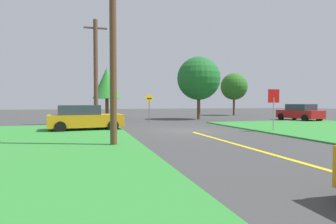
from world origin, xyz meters
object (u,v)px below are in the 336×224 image
at_px(stop_sign, 274,102).
at_px(pine_tree_center, 199,78).
at_px(oak_tree_left, 234,87).
at_px(oak_tree_right, 107,83).
at_px(parked_car_near_building, 84,118).
at_px(car_on_crossroad, 300,112).
at_px(utility_pole_near, 113,27).
at_px(direction_sign, 149,104).
at_px(utility_pole_mid, 96,71).

height_order(stop_sign, pine_tree_center, pine_tree_center).
bearing_deg(stop_sign, oak_tree_left, -116.64).
relative_size(stop_sign, oak_tree_right, 0.48).
bearing_deg(oak_tree_left, pine_tree_center, -138.32).
distance_m(parked_car_near_building, oak_tree_right, 12.72).
bearing_deg(car_on_crossroad, utility_pole_near, 114.91).
xyz_separation_m(stop_sign, direction_sign, (-5.54, 10.44, -0.24)).
bearing_deg(direction_sign, utility_pole_mid, -156.80).
distance_m(stop_sign, utility_pole_mid, 13.50).
distance_m(stop_sign, parked_car_near_building, 11.85).
relative_size(utility_pole_mid, oak_tree_left, 1.44).
distance_m(direction_sign, oak_tree_right, 6.84).
height_order(car_on_crossroad, direction_sign, direction_sign).
relative_size(utility_pole_near, oak_tree_left, 1.63).
height_order(oak_tree_left, oak_tree_right, oak_tree_left).
distance_m(direction_sign, pine_tree_center, 6.91).
xyz_separation_m(parked_car_near_building, oak_tree_right, (2.23, 12.15, 3.00)).
bearing_deg(pine_tree_center, oak_tree_left, 41.68).
height_order(pine_tree_center, oak_tree_right, pine_tree_center).
bearing_deg(stop_sign, direction_sign, -66.06).
distance_m(utility_pole_near, oak_tree_left, 29.80).
xyz_separation_m(car_on_crossroad, oak_tree_left, (-0.68, 11.84, 3.13)).
xyz_separation_m(parked_car_near_building, utility_pole_near, (1.22, -7.06, 4.04)).
bearing_deg(utility_pole_mid, car_on_crossroad, -0.19).
height_order(car_on_crossroad, parked_car_near_building, same).
xyz_separation_m(utility_pole_mid, pine_tree_center, (10.61, 4.57, 0.04)).
height_order(parked_car_near_building, oak_tree_right, oak_tree_right).
height_order(utility_pole_mid, oak_tree_right, utility_pole_mid).
xyz_separation_m(car_on_crossroad, utility_pole_near, (-19.05, -11.61, 4.04)).
height_order(utility_pole_near, pine_tree_center, utility_pole_near).
relative_size(parked_car_near_building, utility_pole_mid, 0.57).
bearing_deg(utility_pole_near, utility_pole_mid, 91.65).
relative_size(stop_sign, utility_pole_mid, 0.31).
bearing_deg(pine_tree_center, utility_pole_mid, -156.71).
height_order(utility_pole_mid, pine_tree_center, utility_pole_mid).
height_order(parked_car_near_building, utility_pole_mid, utility_pole_mid).
xyz_separation_m(car_on_crossroad, pine_tree_center, (-8.78, 4.63, 3.49)).
distance_m(utility_pole_near, direction_sign, 14.77).
relative_size(parked_car_near_building, direction_sign, 1.82).
xyz_separation_m(stop_sign, car_on_crossroad, (9.09, 8.33, -1.04)).
bearing_deg(pine_tree_center, direction_sign, -156.64).
bearing_deg(oak_tree_left, utility_pole_mid, -147.81).
height_order(direction_sign, oak_tree_right, oak_tree_right).
height_order(utility_pole_near, utility_pole_mid, utility_pole_near).
bearing_deg(oak_tree_left, stop_sign, -112.62).
xyz_separation_m(parked_car_near_building, oak_tree_left, (19.59, 16.39, 3.13)).
bearing_deg(car_on_crossroad, parked_car_near_building, 96.19).
relative_size(utility_pole_near, utility_pole_mid, 1.13).
bearing_deg(utility_pole_mid, direction_sign, 23.20).
height_order(parked_car_near_building, oak_tree_left, oak_tree_left).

